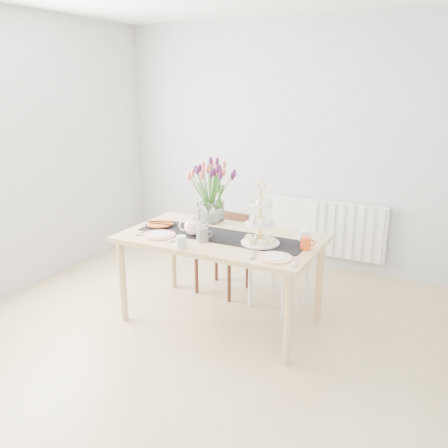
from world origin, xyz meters
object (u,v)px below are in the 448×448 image
at_px(dining_table, 221,245).
at_px(tulip_vase, 210,181).
at_px(tart_tin, 160,225).
at_px(radiator, 329,228).
at_px(cake_stand, 260,229).
at_px(cream_jug, 303,236).
at_px(mug_grey, 202,235).
at_px(plate_right, 275,258).
at_px(mug_white, 181,242).
at_px(chair_brown, 226,246).
at_px(chair_white, 285,245).
at_px(teapot, 194,227).
at_px(mug_orange, 306,243).
at_px(plate_left, 159,235).

distance_m(dining_table, tulip_vase, 0.63).
bearing_deg(dining_table, tart_tin, -179.60).
xyz_separation_m(radiator, cake_stand, (-0.11, -1.63, 0.42)).
xyz_separation_m(cake_stand, cream_jug, (0.27, 0.24, -0.08)).
distance_m(mug_grey, plate_right, 0.65).
bearing_deg(mug_white, cake_stand, 35.47).
relative_size(chair_brown, tart_tin, 2.95).
distance_m(chair_white, tart_tin, 1.13).
bearing_deg(teapot, mug_grey, -46.58).
bearing_deg(mug_white, plate_right, 9.61).
relative_size(radiator, mug_orange, 12.62).
relative_size(dining_table, cake_stand, 3.67).
relative_size(chair_brown, plate_left, 2.83).
bearing_deg(tulip_vase, mug_grey, -67.51).
relative_size(chair_brown, chair_white, 0.79).
distance_m(cream_jug, mug_grey, 0.79).
relative_size(mug_white, plate_left, 0.35).
bearing_deg(dining_table, cake_stand, -6.57).
bearing_deg(dining_table, plate_left, -153.41).
distance_m(chair_brown, chair_white, 0.63).
bearing_deg(cake_stand, mug_orange, 8.69).
distance_m(chair_white, plate_right, 0.90).
height_order(tart_tin, mug_grey, mug_grey).
distance_m(cream_jug, mug_orange, 0.21).
height_order(chair_brown, tulip_vase, tulip_vase).
bearing_deg(chair_brown, cream_jug, -20.96).
bearing_deg(cream_jug, plate_left, -158.67).
height_order(radiator, tulip_vase, tulip_vase).
distance_m(teapot, mug_orange, 0.91).
relative_size(cake_stand, teapot, 1.77).
bearing_deg(tulip_vase, dining_table, -50.11).
relative_size(dining_table, cream_jug, 19.23).
relative_size(radiator, teapot, 4.88).
distance_m(tart_tin, mug_grey, 0.56).
relative_size(chair_white, cake_stand, 2.18).
bearing_deg(tart_tin, chair_brown, 61.28).
height_order(chair_white, mug_orange, chair_white).
xyz_separation_m(radiator, mug_grey, (-0.54, -1.78, 0.36)).
relative_size(mug_white, plate_right, 0.38).
distance_m(teapot, plate_left, 0.29).
distance_m(radiator, dining_table, 1.68).
bearing_deg(mug_orange, cream_jug, 83.66).
relative_size(dining_table, plate_right, 6.47).
xyz_separation_m(teapot, plate_right, (0.78, -0.18, -0.07)).
distance_m(cake_stand, cream_jug, 0.37).
bearing_deg(radiator, dining_table, -106.64).
bearing_deg(plate_left, cake_stand, 12.70).
relative_size(dining_table, mug_white, 17.09).
bearing_deg(cream_jug, dining_table, -162.52).
bearing_deg(radiator, teapot, -111.88).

